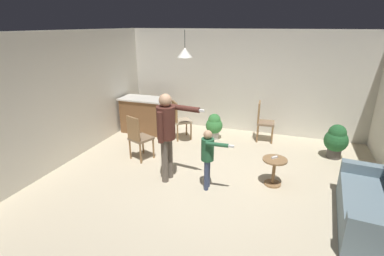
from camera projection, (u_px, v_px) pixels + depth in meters
The scene contains 15 objects.
ground at pixel (209, 186), 5.32m from camera, with size 7.68×7.68×0.00m, color beige.
wall_back at pixel (243, 82), 7.70m from camera, with size 6.40×0.10×2.70m, color silver.
wall_left at pixel (58, 100), 5.85m from camera, with size 0.10×6.40×2.70m, color silver.
couch_floral at pixel (378, 208), 4.13m from camera, with size 1.00×1.87×1.00m.
kitchen_counter at pixel (145, 115), 7.85m from camera, with size 1.26×0.66×0.95m.
side_table_by_couch at pixel (274, 169), 5.26m from camera, with size 0.44×0.44×0.52m.
person_adult at pixel (167, 128), 5.20m from camera, with size 0.85×0.48×1.68m.
person_child at pixel (208, 153), 5.02m from camera, with size 0.59×0.32×1.12m.
dining_chair_by_counter at pixel (263, 120), 7.23m from camera, with size 0.45×0.45×1.00m.
dining_chair_near_wall at pixel (138, 136), 6.18m from camera, with size 0.55×0.55×1.00m.
dining_chair_centre_back at pixel (179, 119), 7.34m from camera, with size 0.59×0.59×1.00m.
potted_plant_corner at pixel (336, 140), 6.31m from camera, with size 0.50×0.50×0.77m.
potted_plant_by_wall at pixel (214, 125), 7.42m from camera, with size 0.43×0.43×0.66m.
spare_remote_on_table at pixel (274, 157), 5.22m from camera, with size 0.04×0.13×0.04m, color white.
ceiling_light_pendant at pixel (185, 52), 6.03m from camera, with size 0.32×0.32×0.55m.
Camera 1 is at (1.24, -4.48, 2.81)m, focal length 27.02 mm.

